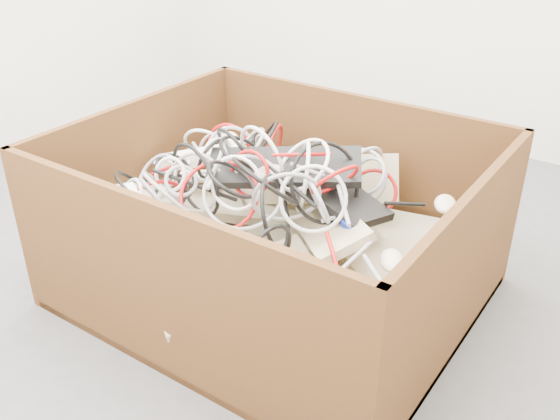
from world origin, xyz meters
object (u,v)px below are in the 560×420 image
Objects in this scene: power_strip_left at (200,157)px; vga_plug at (351,225)px; cardboard_box at (272,254)px; power_strip_right at (140,213)px.

power_strip_left reaches higher than vga_plug.
cardboard_box is 4.49× the size of power_strip_right.
cardboard_box reaches higher than vga_plug.
power_strip_right is (-0.26, -0.30, 0.21)m from cardboard_box.
power_strip_left is 1.23× the size of power_strip_right.
power_strip_left is at bearing -167.41° from vga_plug.
vga_plug is at bearing -29.72° from power_strip_left.
vga_plug is (0.29, -0.01, 0.21)m from cardboard_box.
cardboard_box is 0.45m from power_strip_right.
power_strip_left is at bearing 128.76° from power_strip_right.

